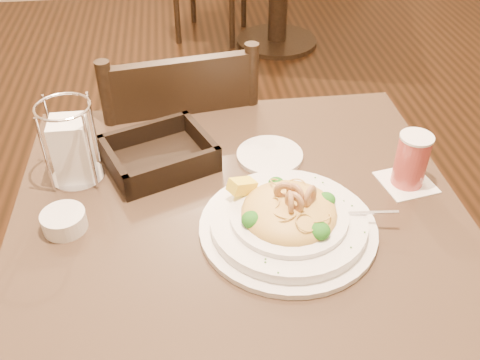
{
  "coord_description": "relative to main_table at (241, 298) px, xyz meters",
  "views": [
    {
      "loc": [
        -0.1,
        -0.77,
        1.48
      ],
      "look_at": [
        0.0,
        0.02,
        0.85
      ],
      "focal_mm": 40.0,
      "sensor_mm": 36.0,
      "label": 1
    }
  ],
  "objects": [
    {
      "name": "napkin_caddy",
      "position": [
        -0.33,
        0.17,
        0.32
      ],
      "size": [
        0.11,
        0.11,
        0.18
      ],
      "rotation": [
        0.0,
        0.0,
        0.23
      ],
      "color": "silver",
      "rests_on": "main_table"
    },
    {
      "name": "butter_ramekin",
      "position": [
        -0.34,
        0.01,
        0.26
      ],
      "size": [
        0.11,
        0.11,
        0.04
      ],
      "primitive_type": "cylinder",
      "rotation": [
        0.0,
        0.0,
        0.3
      ],
      "color": "white",
      "rests_on": "main_table"
    },
    {
      "name": "pasta_bowl",
      "position": [
        0.08,
        -0.04,
        0.27
      ],
      "size": [
        0.38,
        0.34,
        0.11
      ],
      "rotation": [
        0.0,
        0.0,
        -0.3
      ],
      "color": "white",
      "rests_on": "main_table"
    },
    {
      "name": "main_table",
      "position": [
        0.0,
        0.0,
        0.0
      ],
      "size": [
        0.9,
        0.9,
        0.77
      ],
      "color": "black",
      "rests_on": "ground"
    },
    {
      "name": "dining_chair_near",
      "position": [
        -0.12,
        0.54,
        -0.03
      ],
      "size": [
        0.48,
        0.48,
        0.93
      ],
      "rotation": [
        0.0,
        0.0,
        3.29
      ],
      "color": "black",
      "rests_on": "ground"
    },
    {
      "name": "side_plate",
      "position": [
        0.09,
        0.2,
        0.25
      ],
      "size": [
        0.19,
        0.19,
        0.01
      ],
      "primitive_type": "cylinder",
      "rotation": [
        0.0,
        0.0,
        0.32
      ],
      "color": "white",
      "rests_on": "main_table"
    },
    {
      "name": "bread_basket",
      "position": [
        -0.16,
        0.2,
        0.26
      ],
      "size": [
        0.27,
        0.25,
        0.06
      ],
      "rotation": [
        0.0,
        0.0,
        0.38
      ],
      "color": "black",
      "rests_on": "main_table"
    },
    {
      "name": "drink_glass",
      "position": [
        0.36,
        0.07,
        0.3
      ],
      "size": [
        0.12,
        0.12,
        0.12
      ],
      "rotation": [
        0.0,
        0.0,
        0.19
      ],
      "color": "white",
      "rests_on": "main_table"
    }
  ]
}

